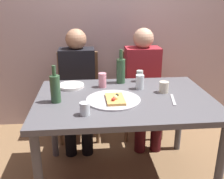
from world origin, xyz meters
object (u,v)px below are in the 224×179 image
chair_left (79,89)px  dining_table (124,107)px  wine_bottle (55,88)px  table_knife (173,100)px  guest_in_sweater (78,82)px  guest_in_beanie (144,80)px  soda_can (102,80)px  tumbler_near (140,76)px  beer_bottle (121,70)px  pizza_tray (113,100)px  plate_stack (71,86)px  wine_glass (140,82)px  tumbler_far (164,87)px  short_glass (85,109)px  pizza_slice_last (115,99)px  chair_right (140,87)px

chair_left → dining_table: bearing=113.6°
wine_bottle → table_knife: wine_bottle is taller
guest_in_sweater → guest_in_beanie: 0.68m
soda_can → tumbler_near: bearing=20.0°
beer_bottle → wine_bottle: bearing=-142.8°
tumbler_near → soda_can: bearing=-160.0°
pizza_tray → dining_table: bearing=31.9°
wine_bottle → plate_stack: size_ratio=1.25×
wine_glass → chair_left: (-0.53, 0.69, -0.29)m
table_knife → chair_left: 1.23m
tumbler_near → guest_in_sweater: (-0.57, 0.34, -0.16)m
chair_left → tumbler_near: bearing=139.0°
dining_table → wine_glass: 0.27m
tumbler_far → pizza_tray: bearing=-162.6°
soda_can → guest_in_beanie: guest_in_beanie is taller
guest_in_beanie → table_knife: bearing=93.3°
wine_glass → plate_stack: bearing=170.6°
wine_bottle → short_glass: size_ratio=3.20×
pizza_slice_last → plate_stack: size_ratio=1.02×
short_glass → guest_in_sweater: guest_in_sweater is taller
tumbler_far → guest_in_beanie: (-0.02, 0.64, -0.15)m
wine_bottle → pizza_tray: bearing=-1.7°
chair_right → tumbler_far: bearing=91.5°
soda_can → plate_stack: (-0.26, 0.02, -0.05)m
pizza_slice_last → chair_left: (-0.30, 0.95, -0.26)m
pizza_slice_last → short_glass: bearing=-137.6°
soda_can → short_glass: bearing=-105.3°
pizza_tray → beer_bottle: 0.44m
plate_stack → chair_right: 0.97m
pizza_tray → pizza_slice_last: size_ratio=1.81×
short_glass → plate_stack: size_ratio=0.39×
tumbler_near → table_knife: tumbler_near is taller
tumbler_near → chair_left: 0.80m
beer_bottle → guest_in_beanie: (0.29, 0.36, -0.22)m
beer_bottle → short_glass: bearing=-116.3°
wine_bottle → tumbler_near: 0.81m
soda_can → beer_bottle: bearing=31.4°
tumbler_near → soda_can: soda_can is taller
wine_bottle → short_glass: wine_bottle is taller
soda_can → guest_in_sweater: bearing=116.0°
wine_bottle → beer_bottle: (0.52, 0.40, 0.01)m
tumbler_far → chair_right: size_ratio=0.10×
tumbler_near → guest_in_beanie: guest_in_beanie is taller
soda_can → table_knife: bearing=-34.2°
wine_glass → guest_in_beanie: bearing=74.2°
chair_left → chair_right: (0.68, 0.00, 0.00)m
table_knife → chair_right: chair_right is taller
dining_table → guest_in_beanie: 0.78m
short_glass → table_knife: size_ratio=0.39×
dining_table → wine_glass: wine_glass is taller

